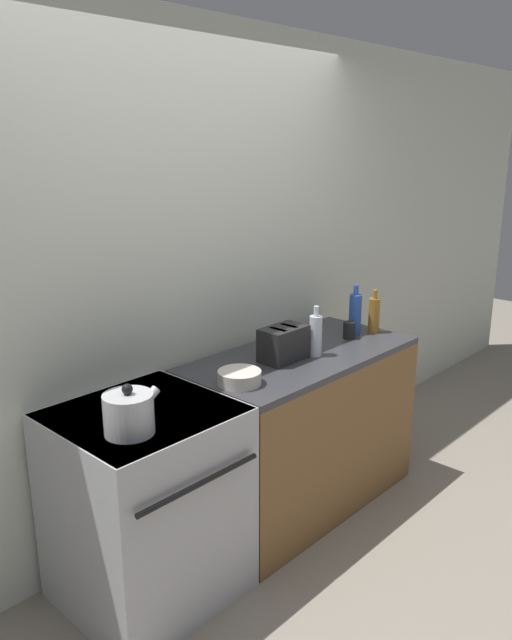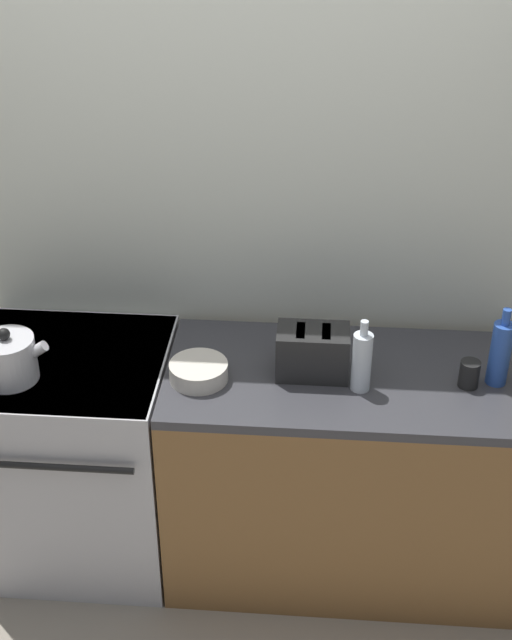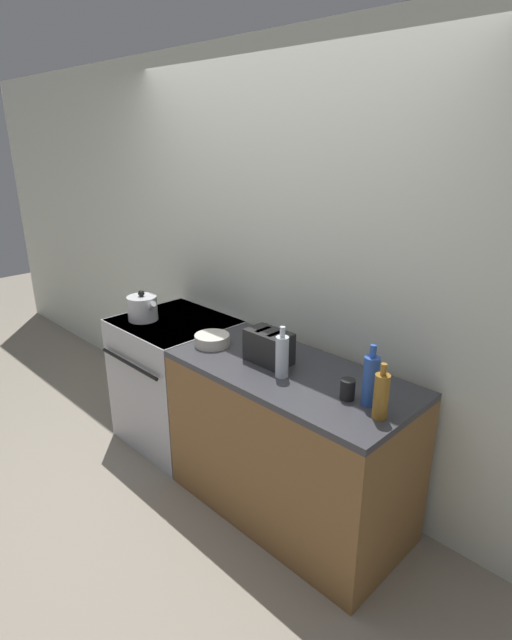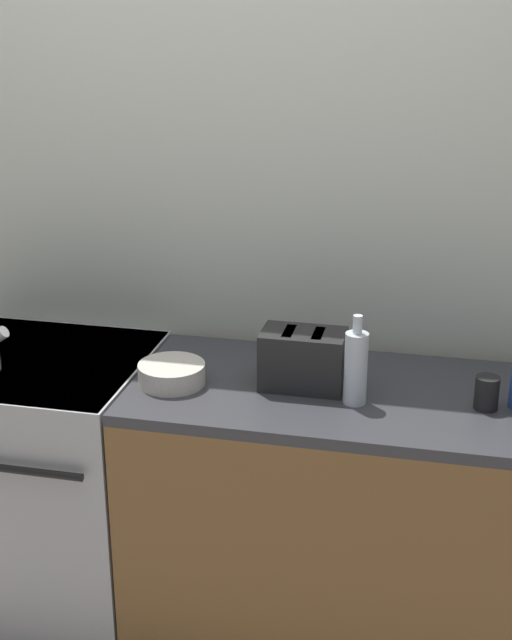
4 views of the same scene
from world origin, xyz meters
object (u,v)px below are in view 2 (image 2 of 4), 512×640
bottle_clear (362,361)px  bottle_blue (500,352)px  kettle (9,359)px  cup_black (469,374)px  bowl (199,371)px  toaster (313,352)px  stove (78,452)px

bottle_clear → bottle_blue: bearing=9.0°
kettle → cup_black: bearing=2.9°
kettle → bottle_blue: bottle_blue is taller
bottle_blue → bowl: bearing=-176.5°
toaster → bottle_clear: bearing=-25.2°
stove → bowl: size_ratio=4.35×
bottle_blue → cup_black: bottle_blue is taller
toaster → cup_black: size_ratio=2.56×
bottle_blue → bottle_clear: (-0.47, -0.07, -0.01)m
kettle → bottle_clear: (1.22, 0.04, 0.03)m
toaster → bottle_blue: size_ratio=0.86×
cup_black → bowl: (-0.94, -0.03, -0.02)m
kettle → stove: bearing=40.4°
stove → bottle_blue: size_ratio=3.04×
bottle_clear → cup_black: bearing=6.8°
kettle → toaster: 1.06m
toaster → bowl: 0.41m
bottle_clear → bowl: 0.57m
stove → bottle_clear: 1.20m
bottle_blue → bottle_clear: size_ratio=1.09×
toaster → kettle: bearing=-173.7°
bottle_blue → bowl: (-1.04, -0.06, -0.09)m
stove → cup_black: cup_black is taller
stove → kettle: kettle is taller
stove → cup_black: size_ratio=9.09×
stove → toaster: toaster is taller
toaster → bowl: (-0.40, -0.07, -0.06)m
cup_black → bowl: size_ratio=0.48×
stove → cup_black: (1.44, -0.05, 0.49)m
bottle_blue → bottle_clear: bottle_blue is taller
kettle → toaster: bearing=6.3°
bottle_blue → bottle_clear: bearing=-171.0°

